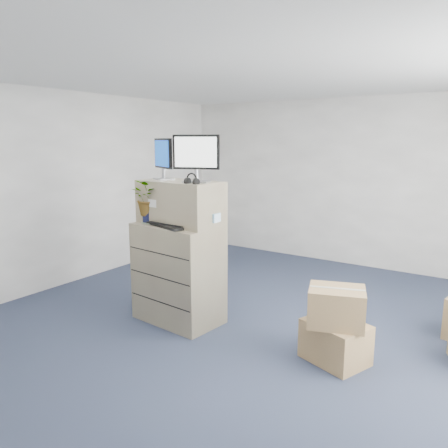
{
  "coord_description": "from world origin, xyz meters",
  "views": [
    {
      "loc": [
        2.42,
        -3.76,
        2.1
      ],
      "look_at": [
        -0.37,
        0.4,
        1.13
      ],
      "focal_mm": 35.0,
      "sensor_mm": 36.0,
      "label": 1
    }
  ],
  "objects_px": {
    "keyboard": "(170,225)",
    "potted_plant": "(149,203)",
    "office_chair": "(190,242)",
    "monitor_right": "(196,156)",
    "filing_cabinet_lower": "(178,273)",
    "monitor_left": "(163,157)",
    "water_bottle": "(185,212)"
  },
  "relations": [
    {
      "from": "filing_cabinet_lower",
      "to": "potted_plant",
      "type": "height_order",
      "value": "potted_plant"
    },
    {
      "from": "filing_cabinet_lower",
      "to": "keyboard",
      "type": "bearing_deg",
      "value": -85.36
    },
    {
      "from": "filing_cabinet_lower",
      "to": "water_bottle",
      "type": "bearing_deg",
      "value": 26.4
    },
    {
      "from": "monitor_left",
      "to": "water_bottle",
      "type": "distance_m",
      "value": 0.7
    },
    {
      "from": "filing_cabinet_lower",
      "to": "potted_plant",
      "type": "distance_m",
      "value": 0.88
    },
    {
      "from": "filing_cabinet_lower",
      "to": "office_chair",
      "type": "distance_m",
      "value": 2.42
    },
    {
      "from": "monitor_right",
      "to": "keyboard",
      "type": "xyz_separation_m",
      "value": [
        -0.27,
        -0.14,
        -0.77
      ]
    },
    {
      "from": "filing_cabinet_lower",
      "to": "monitor_left",
      "type": "bearing_deg",
      "value": 168.6
    },
    {
      "from": "filing_cabinet_lower",
      "to": "potted_plant",
      "type": "relative_size",
      "value": 2.27
    },
    {
      "from": "keyboard",
      "to": "office_chair",
      "type": "xyz_separation_m",
      "value": [
        -1.38,
        2.11,
        -0.78
      ]
    },
    {
      "from": "water_bottle",
      "to": "office_chair",
      "type": "height_order",
      "value": "water_bottle"
    },
    {
      "from": "filing_cabinet_lower",
      "to": "monitor_left",
      "type": "height_order",
      "value": "monitor_left"
    },
    {
      "from": "keyboard",
      "to": "water_bottle",
      "type": "relative_size",
      "value": 1.96
    },
    {
      "from": "monitor_left",
      "to": "monitor_right",
      "type": "distance_m",
      "value": 0.54
    },
    {
      "from": "potted_plant",
      "to": "office_chair",
      "type": "height_order",
      "value": "potted_plant"
    },
    {
      "from": "monitor_right",
      "to": "water_bottle",
      "type": "distance_m",
      "value": 0.66
    },
    {
      "from": "monitor_left",
      "to": "office_chair",
      "type": "distance_m",
      "value": 2.68
    },
    {
      "from": "keyboard",
      "to": "potted_plant",
      "type": "bearing_deg",
      "value": -168.29
    },
    {
      "from": "monitor_right",
      "to": "filing_cabinet_lower",
      "type": "bearing_deg",
      "value": 162.56
    },
    {
      "from": "potted_plant",
      "to": "monitor_left",
      "type": "bearing_deg",
      "value": 68.55
    },
    {
      "from": "monitor_right",
      "to": "office_chair",
      "type": "xyz_separation_m",
      "value": [
        -1.65,
        1.97,
        -1.55
      ]
    },
    {
      "from": "monitor_left",
      "to": "potted_plant",
      "type": "xyz_separation_m",
      "value": [
        -0.07,
        -0.18,
        -0.53
      ]
    },
    {
      "from": "filing_cabinet_lower",
      "to": "monitor_left",
      "type": "distance_m",
      "value": 1.36
    },
    {
      "from": "monitor_right",
      "to": "potted_plant",
      "type": "bearing_deg",
      "value": 170.25
    },
    {
      "from": "keyboard",
      "to": "filing_cabinet_lower",
      "type": "bearing_deg",
      "value": 106.33
    },
    {
      "from": "potted_plant",
      "to": "monitor_right",
      "type": "bearing_deg",
      "value": 10.51
    },
    {
      "from": "filing_cabinet_lower",
      "to": "monitor_right",
      "type": "bearing_deg",
      "value": 8.38
    },
    {
      "from": "keyboard",
      "to": "office_chair",
      "type": "height_order",
      "value": "keyboard"
    },
    {
      "from": "monitor_left",
      "to": "potted_plant",
      "type": "distance_m",
      "value": 0.56
    },
    {
      "from": "filing_cabinet_lower",
      "to": "water_bottle",
      "type": "xyz_separation_m",
      "value": [
        0.08,
        0.03,
        0.73
      ]
    },
    {
      "from": "potted_plant",
      "to": "office_chair",
      "type": "relative_size",
      "value": 0.66
    },
    {
      "from": "monitor_left",
      "to": "monitor_right",
      "type": "height_order",
      "value": "monitor_right"
    }
  ]
}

